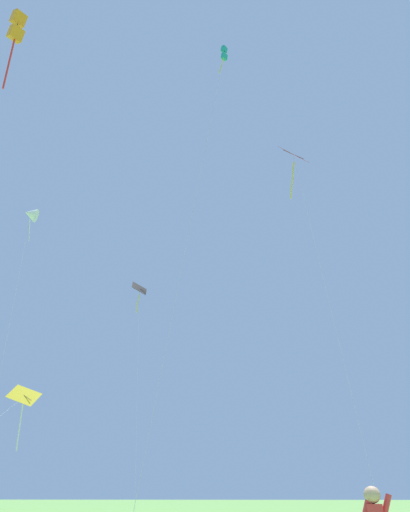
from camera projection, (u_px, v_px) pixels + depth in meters
kite_black_large at (139, 297)px, 49.85m from camera, size 2.58×6.70×19.83m
kite_teal_box at (223, 61)px, 33.63m from camera, size 3.83×4.45×27.43m
kite_white_distant at (31, 215)px, 36.21m from camera, size 2.60×5.99×19.27m
kite_red_high at (295, 167)px, 32.86m from camera, size 2.47×8.09×21.33m
kite_yellow_diamond at (21, 407)px, 40.95m from camera, size 4.06×11.94×9.40m
kite_orange_box at (16, 30)px, 28.11m from camera, size 3.05×5.76×24.78m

